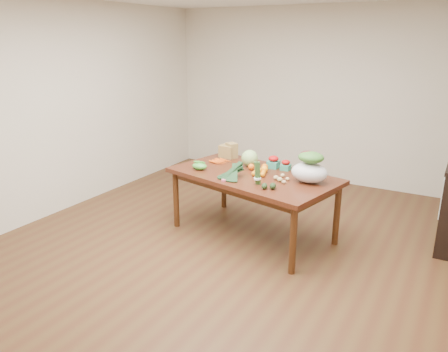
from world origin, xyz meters
The scene contains 24 objects.
floor centered at (0.00, 0.00, 0.00)m, with size 6.00×6.00×0.00m, color #4F351B.
room_walls centered at (0.00, 0.00, 1.35)m, with size 5.02×6.02×2.70m.
dining_table centered at (0.06, 0.55, 0.38)m, with size 1.84×1.02×0.75m, color #492011.
dish_towel centered at (1.96, 1.40, 0.55)m, with size 0.02×0.28×0.45m, color white.
paper_bag centered at (-0.53, 1.02, 0.85)m, with size 0.27×0.22×0.19m, color olive, non-canonical shape.
cabbage centered at (-0.11, 0.80, 0.85)m, with size 0.20×0.20×0.20m, color #B7DC7F.
strawberry_basket_a centered at (0.16, 0.87, 0.81)m, with size 0.13×0.13×0.12m, color red, non-canonical shape.
strawberry_basket_b centered at (0.32, 0.87, 0.80)m, with size 0.10×0.10×0.09m, color #B5110C, non-canonical shape.
orange_a centered at (-0.02, 0.67, 0.79)m, with size 0.07×0.07×0.07m, color orange.
orange_b centered at (0.12, 0.73, 0.79)m, with size 0.08×0.08×0.08m, color #E54F0E.
orange_c centered at (0.16, 0.64, 0.79)m, with size 0.08×0.08×0.08m, color #F8A70F.
mandarin_cluster centered at (0.15, 0.52, 0.80)m, with size 0.18×0.18×0.09m, color orange, non-canonical shape.
carrots centered at (-0.49, 0.77, 0.76)m, with size 0.22×0.22×0.03m, color orange, non-canonical shape.
snap_pea_bag centered at (-0.55, 0.39, 0.79)m, with size 0.18×0.14×0.08m, color green.
kale_bunch centered at (-0.07, 0.24, 0.83)m, with size 0.32×0.40×0.16m, color black, non-canonical shape.
asparagus_bundle centered at (0.26, 0.23, 0.88)m, with size 0.08×0.08×0.25m, color #497636, non-canonical shape.
potato_a centered at (0.37, 0.47, 0.77)m, with size 0.06×0.05×0.05m, color tan.
potato_b centered at (0.43, 0.43, 0.77)m, with size 0.06×0.05×0.05m, color tan.
potato_c centered at (0.49, 0.51, 0.77)m, with size 0.04×0.04×0.04m, color tan.
potato_d centered at (0.40, 0.60, 0.77)m, with size 0.05×0.04×0.04m, color #DEC380.
potato_e centered at (0.50, 0.39, 0.77)m, with size 0.05×0.04×0.04m, color tan.
avocado_a centered at (0.39, 0.14, 0.78)m, with size 0.06×0.09×0.06m, color black.
avocado_b centered at (0.46, 0.17, 0.78)m, with size 0.07×0.10×0.07m, color black.
salad_bag centered at (0.71, 0.57, 0.90)m, with size 0.39×0.29×0.30m, color white, non-canonical shape.
Camera 1 is at (2.11, -3.70, 2.21)m, focal length 35.00 mm.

